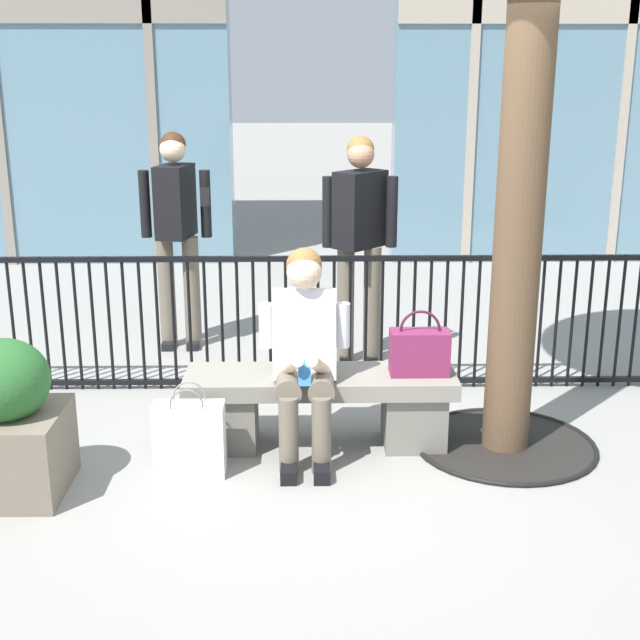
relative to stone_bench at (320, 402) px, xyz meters
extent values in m
plane|color=gray|center=(0.00, 0.00, -0.27)|extent=(60.00, 60.00, 0.00)
cube|color=gray|center=(0.00, 0.00, 0.13)|extent=(1.60, 0.44, 0.10)
cube|color=slate|center=(-0.56, 0.00, -0.10)|extent=(0.36, 0.37, 0.35)
cube|color=slate|center=(0.56, 0.00, -0.10)|extent=(0.36, 0.37, 0.35)
cylinder|color=#6B6051|center=(-0.18, -0.18, 0.20)|extent=(0.15, 0.40, 0.15)
cylinder|color=#6B6051|center=(-0.18, -0.38, -0.05)|extent=(0.11, 0.11, 0.45)
cube|color=black|center=(-0.18, -0.44, -0.23)|extent=(0.09, 0.22, 0.08)
cylinder|color=#6B6051|center=(0.00, -0.18, 0.20)|extent=(0.15, 0.40, 0.15)
cylinder|color=#6B6051|center=(0.00, -0.38, -0.05)|extent=(0.11, 0.11, 0.45)
cube|color=black|center=(0.00, -0.44, -0.23)|extent=(0.09, 0.22, 0.08)
cube|color=silver|center=(-0.09, -0.04, 0.44)|extent=(0.36, 0.30, 0.55)
cylinder|color=silver|center=(-0.31, -0.04, 0.49)|extent=(0.08, 0.08, 0.26)
cylinder|color=beige|center=(-0.17, -0.26, 0.32)|extent=(0.16, 0.28, 0.20)
cylinder|color=silver|center=(0.13, -0.04, 0.49)|extent=(0.08, 0.08, 0.26)
cylinder|color=beige|center=(-0.01, -0.26, 0.32)|extent=(0.16, 0.28, 0.20)
cube|color=#2D6BB7|center=(-0.09, -0.32, 0.30)|extent=(0.07, 0.10, 0.13)
sphere|color=beige|center=(-0.09, -0.06, 0.81)|extent=(0.20, 0.20, 0.20)
sphere|color=olive|center=(-0.09, -0.03, 0.84)|extent=(0.20, 0.20, 0.20)
cube|color=#7A234C|center=(0.58, -0.01, 0.31)|extent=(0.35, 0.17, 0.26)
torus|color=#49152D|center=(0.58, -0.01, 0.45)|extent=(0.24, 0.02, 0.24)
cube|color=white|center=(-0.73, -0.39, -0.06)|extent=(0.39, 0.17, 0.42)
torus|color=slate|center=(-0.73, -0.45, 0.16)|extent=(0.19, 0.01, 0.19)
torus|color=slate|center=(-0.73, -0.33, 0.16)|extent=(0.19, 0.01, 0.19)
cylinder|color=#6B6051|center=(0.22, 1.50, 0.18)|extent=(0.13, 0.13, 0.90)
cube|color=black|center=(0.22, 1.46, -0.24)|extent=(0.09, 0.22, 0.06)
cylinder|color=#6B6051|center=(0.42, 1.50, 0.18)|extent=(0.13, 0.13, 0.90)
cube|color=black|center=(0.42, 1.46, -0.24)|extent=(0.09, 0.22, 0.06)
cube|color=black|center=(0.32, 1.50, 0.91)|extent=(0.42, 0.43, 0.56)
cylinder|color=black|center=(0.08, 1.50, 0.89)|extent=(0.08, 0.08, 0.52)
cylinder|color=black|center=(0.55, 1.50, 0.89)|extent=(0.08, 0.08, 0.52)
sphere|color=tan|center=(0.32, 1.50, 1.31)|extent=(0.20, 0.20, 0.20)
sphere|color=olive|center=(0.32, 1.52, 1.34)|extent=(0.20, 0.20, 0.20)
cylinder|color=#6B6051|center=(-1.19, 1.91, 0.18)|extent=(0.13, 0.13, 0.90)
cube|color=black|center=(-1.19, 1.87, -0.24)|extent=(0.09, 0.22, 0.06)
cylinder|color=#6B6051|center=(-0.99, 1.91, 0.18)|extent=(0.13, 0.13, 0.90)
cube|color=black|center=(-0.99, 1.87, -0.24)|extent=(0.09, 0.22, 0.06)
cube|color=black|center=(-1.09, 1.91, 0.91)|extent=(0.29, 0.42, 0.56)
cylinder|color=black|center=(-1.33, 1.91, 0.89)|extent=(0.08, 0.08, 0.52)
cylinder|color=black|center=(-0.86, 1.91, 0.89)|extent=(0.08, 0.08, 0.52)
sphere|color=beige|center=(-1.09, 1.91, 1.31)|extent=(0.20, 0.20, 0.20)
sphere|color=#472816|center=(-1.09, 1.93, 1.34)|extent=(0.20, 0.20, 0.20)
cube|color=black|center=(-0.85, 1.81, 0.96)|extent=(0.07, 0.01, 0.14)
cylinder|color=black|center=(-2.11, 0.94, 0.21)|extent=(0.02, 0.02, 0.96)
cylinder|color=black|center=(-2.00, 0.94, 0.21)|extent=(0.02, 0.02, 0.96)
cylinder|color=black|center=(-1.89, 0.94, 0.21)|extent=(0.02, 0.02, 0.96)
cylinder|color=black|center=(-1.77, 0.94, 0.21)|extent=(0.02, 0.02, 0.96)
cylinder|color=black|center=(-1.66, 0.94, 0.21)|extent=(0.02, 0.02, 0.96)
cylinder|color=black|center=(-1.55, 0.94, 0.21)|extent=(0.02, 0.02, 0.96)
cylinder|color=black|center=(-1.44, 0.94, 0.21)|extent=(0.02, 0.02, 0.96)
cylinder|color=black|center=(-1.33, 0.94, 0.21)|extent=(0.02, 0.02, 0.96)
cylinder|color=black|center=(-1.22, 0.94, 0.21)|extent=(0.02, 0.02, 0.96)
cylinder|color=black|center=(-1.11, 0.94, 0.21)|extent=(0.02, 0.02, 0.96)
cylinder|color=black|center=(-1.00, 0.94, 0.21)|extent=(0.02, 0.02, 0.96)
cylinder|color=black|center=(-0.89, 0.94, 0.21)|extent=(0.02, 0.02, 0.96)
cylinder|color=black|center=(-0.78, 0.94, 0.21)|extent=(0.02, 0.02, 0.96)
cylinder|color=black|center=(-0.67, 0.94, 0.21)|extent=(0.02, 0.02, 0.96)
cylinder|color=black|center=(-0.55, 0.94, 0.21)|extent=(0.02, 0.02, 0.96)
cylinder|color=black|center=(-0.44, 0.94, 0.21)|extent=(0.02, 0.02, 0.96)
cylinder|color=black|center=(-0.33, 0.94, 0.21)|extent=(0.02, 0.02, 0.96)
cylinder|color=black|center=(-0.22, 0.94, 0.21)|extent=(0.02, 0.02, 0.96)
cylinder|color=black|center=(-0.11, 0.94, 0.21)|extent=(0.02, 0.02, 0.96)
cylinder|color=black|center=(0.00, 0.94, 0.21)|extent=(0.02, 0.02, 0.96)
cylinder|color=black|center=(0.11, 0.94, 0.21)|extent=(0.02, 0.02, 0.96)
cylinder|color=black|center=(0.22, 0.94, 0.21)|extent=(0.02, 0.02, 0.96)
cylinder|color=black|center=(0.33, 0.94, 0.21)|extent=(0.02, 0.02, 0.96)
cylinder|color=black|center=(0.44, 0.94, 0.21)|extent=(0.02, 0.02, 0.96)
cylinder|color=black|center=(0.55, 0.94, 0.21)|extent=(0.02, 0.02, 0.96)
cylinder|color=black|center=(0.67, 0.94, 0.21)|extent=(0.02, 0.02, 0.96)
cylinder|color=black|center=(0.78, 0.94, 0.21)|extent=(0.02, 0.02, 0.96)
cylinder|color=black|center=(0.89, 0.94, 0.21)|extent=(0.02, 0.02, 0.96)
cylinder|color=black|center=(1.00, 0.94, 0.21)|extent=(0.02, 0.02, 0.96)
cylinder|color=black|center=(1.11, 0.94, 0.21)|extent=(0.02, 0.02, 0.96)
cylinder|color=black|center=(1.22, 0.94, 0.21)|extent=(0.02, 0.02, 0.96)
cylinder|color=black|center=(1.33, 0.94, 0.21)|extent=(0.02, 0.02, 0.96)
cylinder|color=black|center=(1.44, 0.94, 0.21)|extent=(0.02, 0.02, 0.96)
cylinder|color=black|center=(1.55, 0.94, 0.21)|extent=(0.02, 0.02, 0.96)
cylinder|color=black|center=(1.66, 0.94, 0.21)|extent=(0.02, 0.02, 0.96)
cylinder|color=black|center=(1.77, 0.94, 0.21)|extent=(0.02, 0.02, 0.96)
cylinder|color=black|center=(1.89, 0.94, 0.21)|extent=(0.02, 0.02, 0.96)
cylinder|color=black|center=(2.00, 0.94, 0.21)|extent=(0.02, 0.02, 0.96)
cylinder|color=black|center=(2.11, 0.94, 0.21)|extent=(0.02, 0.02, 0.96)
cylinder|color=black|center=(2.22, 0.94, 0.21)|extent=(0.02, 0.02, 0.96)
cube|color=black|center=(0.00, 0.94, -0.22)|extent=(8.87, 0.04, 0.04)
cube|color=black|center=(0.00, 0.94, 0.66)|extent=(8.87, 0.04, 0.04)
cylinder|color=black|center=(1.11, -0.05, -0.27)|extent=(1.06, 1.06, 0.01)
torus|color=black|center=(1.11, -0.05, -0.26)|extent=(1.09, 1.09, 0.03)
cylinder|color=brown|center=(1.11, -0.05, 1.43)|extent=(0.27, 0.27, 3.40)
cube|color=#726656|center=(-1.65, -0.57, -0.05)|extent=(0.57, 0.57, 0.45)
ellipsoid|color=#28602B|center=(-1.65, -0.57, 0.36)|extent=(0.49, 0.49, 0.44)
camera|label=1|loc=(-0.08, -4.78, 1.93)|focal=48.42mm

